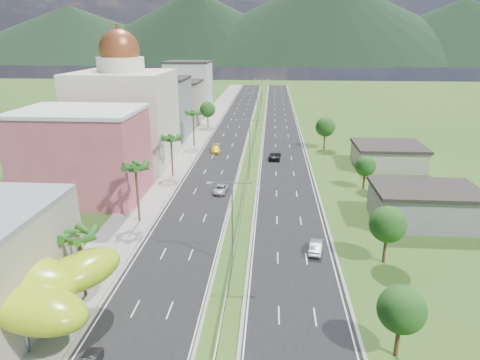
# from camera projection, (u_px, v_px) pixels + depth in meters

# --- Properties ---
(ground) EXTENTS (500.00, 500.00, 0.00)m
(ground) POSITION_uv_depth(u_px,v_px,m) (224.00, 313.00, 44.10)
(ground) COLOR #2D5119
(ground) RESTS_ON ground
(road_left) EXTENTS (11.00, 260.00, 0.04)m
(road_left) POSITION_uv_depth(u_px,v_px,m) (232.00, 131.00, 129.71)
(road_left) COLOR black
(road_left) RESTS_ON ground
(road_right) EXTENTS (11.00, 260.00, 0.04)m
(road_right) POSITION_uv_depth(u_px,v_px,m) (281.00, 131.00, 128.66)
(road_right) COLOR black
(road_right) RESTS_ON ground
(sidewalk_left) EXTENTS (7.00, 260.00, 0.12)m
(sidewalk_left) POSITION_uv_depth(u_px,v_px,m) (201.00, 130.00, 130.37)
(sidewalk_left) COLOR gray
(sidewalk_left) RESTS_ON ground
(median_guardrail) EXTENTS (0.10, 216.06, 0.76)m
(median_guardrail) POSITION_uv_depth(u_px,v_px,m) (254.00, 143.00, 111.97)
(median_guardrail) COLOR gray
(median_guardrail) RESTS_ON ground
(streetlight_median_b) EXTENTS (6.04, 0.25, 11.00)m
(streetlight_median_b) POSITION_uv_depth(u_px,v_px,m) (232.00, 215.00, 51.41)
(streetlight_median_b) COLOR gray
(streetlight_median_b) RESTS_ON ground
(streetlight_median_c) EXTENTS (6.04, 0.25, 11.00)m
(streetlight_median_c) POSITION_uv_depth(u_px,v_px,m) (250.00, 139.00, 89.23)
(streetlight_median_c) COLOR gray
(streetlight_median_c) RESTS_ON ground
(streetlight_median_d) EXTENTS (6.04, 0.25, 11.00)m
(streetlight_median_d) POSITION_uv_depth(u_px,v_px,m) (257.00, 106.00, 131.77)
(streetlight_median_d) COLOR gray
(streetlight_median_d) RESTS_ON ground
(streetlight_median_e) EXTENTS (6.04, 0.25, 11.00)m
(streetlight_median_e) POSITION_uv_depth(u_px,v_px,m) (261.00, 89.00, 174.32)
(streetlight_median_e) COLOR gray
(streetlight_median_e) RESTS_ON ground
(lime_canopy) EXTENTS (18.00, 15.00, 7.40)m
(lime_canopy) POSITION_uv_depth(u_px,v_px,m) (7.00, 284.00, 40.13)
(lime_canopy) COLOR #9CC513
(lime_canopy) RESTS_ON ground
(pink_shophouse) EXTENTS (20.00, 15.00, 15.00)m
(pink_shophouse) POSITION_uv_depth(u_px,v_px,m) (83.00, 156.00, 73.93)
(pink_shophouse) COLOR #BC4D5C
(pink_shophouse) RESTS_ON ground
(domed_building) EXTENTS (20.00, 20.00, 28.70)m
(domed_building) POSITION_uv_depth(u_px,v_px,m) (125.00, 112.00, 94.45)
(domed_building) COLOR beige
(domed_building) RESTS_ON ground
(midrise_grey) EXTENTS (16.00, 15.00, 16.00)m
(midrise_grey) POSITION_uv_depth(u_px,v_px,m) (159.00, 109.00, 119.09)
(midrise_grey) COLOR gray
(midrise_grey) RESTS_ON ground
(midrise_beige) EXTENTS (16.00, 15.00, 13.00)m
(midrise_beige) POSITION_uv_depth(u_px,v_px,m) (176.00, 103.00, 140.37)
(midrise_beige) COLOR #A99D8B
(midrise_beige) RESTS_ON ground
(midrise_white) EXTENTS (16.00, 15.00, 18.00)m
(midrise_white) POSITION_uv_depth(u_px,v_px,m) (189.00, 87.00, 161.32)
(midrise_white) COLOR silver
(midrise_white) RESTS_ON ground
(shed_near) EXTENTS (15.00, 10.00, 5.00)m
(shed_near) POSITION_uv_depth(u_px,v_px,m) (425.00, 207.00, 64.98)
(shed_near) COLOR gray
(shed_near) RESTS_ON ground
(shed_far) EXTENTS (14.00, 12.00, 4.40)m
(shed_far) POSITION_uv_depth(u_px,v_px,m) (388.00, 157.00, 93.30)
(shed_far) COLOR #A99D8B
(shed_far) RESTS_ON ground
(palm_tree_b) EXTENTS (3.60, 3.60, 8.10)m
(palm_tree_b) POSITION_uv_depth(u_px,v_px,m) (78.00, 237.00, 44.83)
(palm_tree_b) COLOR #47301C
(palm_tree_b) RESTS_ON ground
(palm_tree_c) EXTENTS (3.60, 3.60, 9.60)m
(palm_tree_c) POSITION_uv_depth(u_px,v_px,m) (135.00, 169.00, 63.28)
(palm_tree_c) COLOR #47301C
(palm_tree_c) RESTS_ON ground
(palm_tree_d) EXTENTS (3.60, 3.60, 8.60)m
(palm_tree_d) POSITION_uv_depth(u_px,v_px,m) (171.00, 140.00, 85.33)
(palm_tree_d) COLOR #47301C
(palm_tree_d) RESTS_ON ground
(palm_tree_e) EXTENTS (3.60, 3.60, 9.40)m
(palm_tree_e) POSITION_uv_depth(u_px,v_px,m) (193.00, 114.00, 108.73)
(palm_tree_e) COLOR #47301C
(palm_tree_e) RESTS_ON ground
(leafy_tree_lfar) EXTENTS (4.90, 4.90, 8.05)m
(leafy_tree_lfar) POSITION_uv_depth(u_px,v_px,m) (208.00, 109.00, 133.23)
(leafy_tree_lfar) COLOR #47301C
(leafy_tree_lfar) RESTS_ON ground
(leafy_tree_ra) EXTENTS (4.20, 4.20, 6.90)m
(leafy_tree_ra) POSITION_uv_depth(u_px,v_px,m) (402.00, 310.00, 36.73)
(leafy_tree_ra) COLOR #47301C
(leafy_tree_ra) RESTS_ON ground
(leafy_tree_rb) EXTENTS (4.55, 4.55, 7.47)m
(leafy_tree_rb) POSITION_uv_depth(u_px,v_px,m) (388.00, 224.00, 52.46)
(leafy_tree_rb) COLOR #47301C
(leafy_tree_rb) RESTS_ON ground
(leafy_tree_rc) EXTENTS (3.85, 3.85, 6.33)m
(leafy_tree_rc) POSITION_uv_depth(u_px,v_px,m) (365.00, 166.00, 78.98)
(leafy_tree_rc) COLOR #47301C
(leafy_tree_rc) RESTS_ON ground
(leafy_tree_rd) EXTENTS (4.90, 4.90, 8.05)m
(leafy_tree_rd) POSITION_uv_depth(u_px,v_px,m) (325.00, 127.00, 107.25)
(leafy_tree_rd) COLOR #47301C
(leafy_tree_rd) RESTS_ON ground
(mountain_ridge) EXTENTS (860.00, 140.00, 90.00)m
(mountain_ridge) POSITION_uv_depth(u_px,v_px,m) (324.00, 63.00, 465.37)
(mountain_ridge) COLOR black
(mountain_ridge) RESTS_ON ground
(car_silver_mid_left) EXTENTS (2.66, 4.97, 1.33)m
(car_silver_mid_left) POSITION_uv_depth(u_px,v_px,m) (221.00, 189.00, 77.87)
(car_silver_mid_left) COLOR #A7A9AF
(car_silver_mid_left) RESTS_ON road_left
(car_yellow_far_left) EXTENTS (2.95, 5.60, 1.55)m
(car_yellow_far_left) POSITION_uv_depth(u_px,v_px,m) (216.00, 149.00, 105.31)
(car_yellow_far_left) COLOR yellow
(car_yellow_far_left) RESTS_ON road_left
(car_silver_right) EXTENTS (2.26, 4.77, 1.51)m
(car_silver_right) POSITION_uv_depth(u_px,v_px,m) (316.00, 246.00, 56.36)
(car_silver_right) COLOR #A4A7AC
(car_silver_right) RESTS_ON road_right
(car_dark_far_right) EXTENTS (3.04, 5.81, 1.56)m
(car_dark_far_right) POSITION_uv_depth(u_px,v_px,m) (275.00, 156.00, 99.32)
(car_dark_far_right) COLOR black
(car_dark_far_right) RESTS_ON road_right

